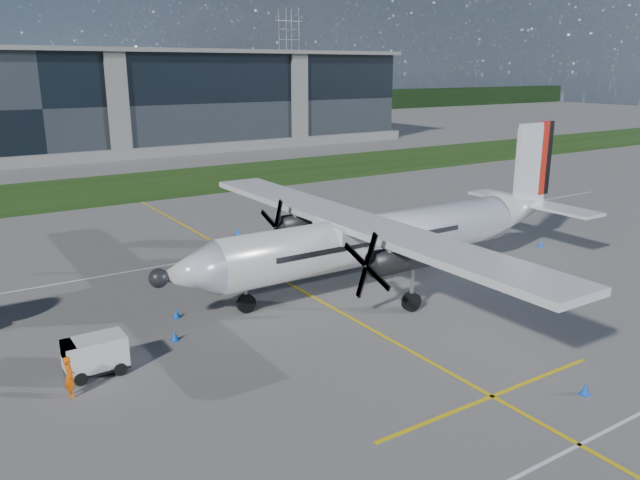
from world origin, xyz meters
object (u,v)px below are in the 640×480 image
pylon_east (289,60)px  safety_cone_nose_stbd (177,313)px  turboprop_aircraft (390,208)px  ground_crew_person (69,374)px  baggage_tug (95,356)px  safety_cone_portwing (585,389)px  safety_cone_tail (541,243)px  safety_cone_nose_port (175,336)px  safety_cone_stbdwing (238,231)px

pylon_east → safety_cone_nose_stbd: pylon_east is taller
turboprop_aircraft → ground_crew_person: turboprop_aircraft is taller
baggage_tug → safety_cone_nose_stbd: (5.15, 4.08, -0.57)m
baggage_tug → turboprop_aircraft: bearing=8.4°
pylon_east → safety_cone_portwing: pylon_east is taller
turboprop_aircraft → safety_cone_nose_stbd: bearing=174.2°
safety_cone_tail → pylon_east: bearing=66.5°
safety_cone_nose_port → safety_cone_nose_stbd: bearing=67.9°
safety_cone_portwing → pylon_east: bearing=63.5°
safety_cone_tail → safety_cone_portwing: (-16.55, -15.11, 0.00)m
ground_crew_person → safety_cone_tail: (34.08, 3.89, -0.76)m
baggage_tug → safety_cone_portwing: size_ratio=5.48×
baggage_tug → safety_cone_nose_port: size_ratio=5.48×
pylon_east → ground_crew_person: pylon_east is taller
baggage_tug → safety_cone_tail: baggage_tug is taller
baggage_tug → ground_crew_person: bearing=-132.5°
ground_crew_person → safety_cone_portwing: bearing=-123.7°
baggage_tug → ground_crew_person: (-1.37, -1.49, 0.19)m
safety_cone_tail → safety_cone_nose_stbd: bearing=176.5°
safety_cone_stbdwing → safety_cone_tail: bearing=-42.0°
safety_cone_nose_stbd → safety_cone_portwing: (11.01, -16.80, 0.00)m
baggage_tug → safety_cone_stbdwing: baggage_tug is taller
turboprop_aircraft → ground_crew_person: size_ratio=15.17×
baggage_tug → safety_cone_nose_port: (4.05, 1.37, -0.57)m
safety_cone_nose_stbd → baggage_tug: bearing=-141.6°
safety_cone_nose_stbd → safety_cone_tail: (27.56, -1.69, 0.00)m
turboprop_aircraft → baggage_tug: bearing=-171.6°
pylon_east → safety_cone_stbdwing: bearing=-122.0°
safety_cone_tail → safety_cone_nose_port: size_ratio=1.00×
ground_crew_person → safety_cone_nose_port: ground_crew_person is taller
safety_cone_portwing → safety_cone_tail: bearing=42.4°
safety_cone_tail → baggage_tug: bearing=-175.8°
safety_cone_nose_port → safety_cone_stbdwing: (11.39, 16.60, 0.00)m
safety_cone_tail → safety_cone_portwing: same height
safety_cone_portwing → safety_cone_nose_port: bearing=130.7°
turboprop_aircraft → safety_cone_nose_stbd: 14.04m
ground_crew_person → safety_cone_stbdwing: size_ratio=4.04×
baggage_tug → safety_cone_nose_port: 4.32m
turboprop_aircraft → pylon_east: bearing=61.8°
turboprop_aircraft → safety_cone_stbdwing: (-2.99, 15.24, -4.34)m
turboprop_aircraft → safety_cone_portwing: size_ratio=61.24×
safety_cone_nose_stbd → safety_cone_tail: bearing=-3.5°
pylon_east → ground_crew_person: bearing=-123.3°
baggage_tug → safety_cone_portwing: (16.17, -12.72, -0.57)m
ground_crew_person → safety_cone_nose_stbd: ground_crew_person is taller
safety_cone_nose_stbd → safety_cone_portwing: 20.09m
turboprop_aircraft → safety_cone_portwing: turboprop_aircraft is taller
baggage_tug → safety_cone_tail: 32.81m
safety_cone_nose_stbd → safety_cone_stbdwing: (10.29, 13.89, 0.00)m
pylon_east → safety_cone_nose_port: bearing=-122.3°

